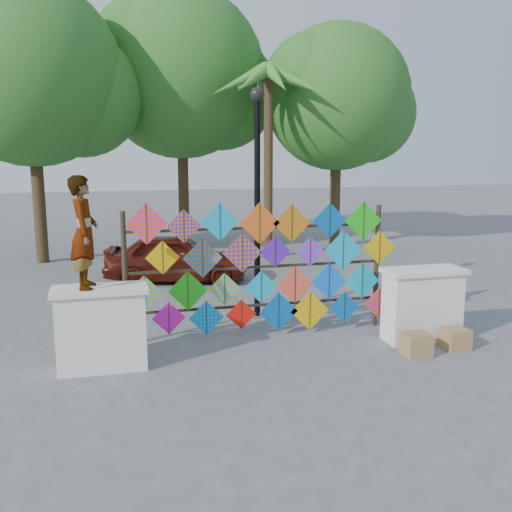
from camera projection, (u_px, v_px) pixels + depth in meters
name	position (u px, v px, depth m)	size (l,w,h in m)	color
ground	(270.00, 349.00, 9.56)	(80.00, 80.00, 0.00)	gray
parapet_left	(101.00, 328.00, 8.59)	(1.40, 0.65, 1.28)	white
parapet_right	(422.00, 304.00, 9.91)	(1.40, 0.65, 1.28)	white
kite_rack	(266.00, 268.00, 10.06)	(4.96, 0.24, 2.44)	#2E2719
tree_west	(34.00, 75.00, 16.10)	(5.85, 5.20, 8.01)	#4F3722
tree_mid	(184.00, 75.00, 19.04)	(6.30, 5.60, 8.61)	#4F3722
tree_east	(340.00, 99.00, 18.97)	(5.40, 4.80, 7.42)	#4F3722
palm_tree	(268.00, 93.00, 16.82)	(3.62, 3.62, 5.83)	#4F3722
vendor_woman	(84.00, 232.00, 8.28)	(0.60, 0.40, 1.66)	#99999E
sedan	(177.00, 258.00, 14.45)	(1.44, 3.57, 1.22)	#4D150D
lamppost	(257.00, 181.00, 11.05)	(0.28, 0.28, 4.46)	black
cardboard_box_near	(416.00, 345.00, 9.22)	(0.42, 0.38, 0.38)	#9F754D
cardboard_box_far	(455.00, 339.00, 9.55)	(0.41, 0.37, 0.34)	#9F754D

